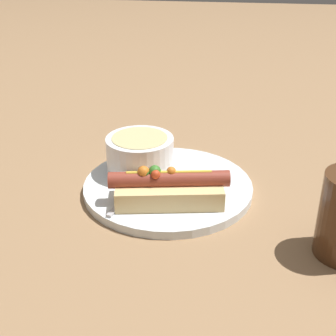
% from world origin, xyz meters
% --- Properties ---
extents(ground_plane, '(4.00, 4.00, 0.00)m').
position_xyz_m(ground_plane, '(0.00, 0.00, 0.00)').
color(ground_plane, '#93704C').
extents(dinner_plate, '(0.25, 0.25, 0.01)m').
position_xyz_m(dinner_plate, '(0.00, 0.00, 0.01)').
color(dinner_plate, white).
rests_on(dinner_plate, ground_plane).
extents(hot_dog, '(0.17, 0.09, 0.06)m').
position_xyz_m(hot_dog, '(0.01, -0.05, 0.03)').
color(hot_dog, '#E5C17F').
rests_on(hot_dog, dinner_plate).
extents(soup_bowl, '(0.10, 0.10, 0.06)m').
position_xyz_m(soup_bowl, '(-0.05, 0.03, 0.04)').
color(soup_bowl, white).
rests_on(soup_bowl, dinner_plate).
extents(spoon, '(0.06, 0.17, 0.01)m').
position_xyz_m(spoon, '(-0.04, 0.02, 0.02)').
color(spoon, '#B7B7BC').
rests_on(spoon, dinner_plate).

